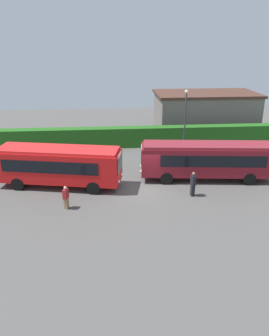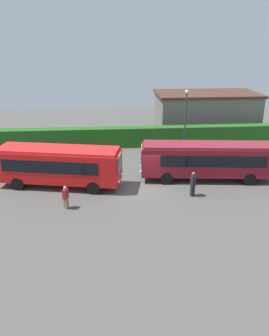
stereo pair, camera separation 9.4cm
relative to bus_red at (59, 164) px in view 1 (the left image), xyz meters
The scene contains 10 objects.
ground_plane 6.88m from the bus_red, ahead, with size 64.00×64.00×0.00m, color #514F4C.
bus_red is the anchor object (origin of this frame).
bus_maroon 11.67m from the bus_red, ahead, with size 10.75×3.43×3.04m.
person_left 4.06m from the bus_red, 77.55° to the right, with size 0.41×0.52×1.64m.
person_center 4.13m from the bus_red, 56.20° to the left, with size 0.54×0.52×1.68m.
person_right 10.24m from the bus_red, 14.97° to the right, with size 0.34×0.52×1.87m.
person_far 15.15m from the bus_red, ahead, with size 0.51×0.55×1.88m.
hedge_row 11.86m from the bus_red, 56.41° to the left, with size 44.00×1.33×2.07m, color #215C1A.
depot_building 22.14m from the bus_red, 44.45° to the left, with size 12.14×6.82×4.73m.
lamppost 13.24m from the bus_red, 30.59° to the left, with size 0.36×0.36×6.35m.
Camera 1 is at (-2.84, -23.67, 10.90)m, focal length 36.34 mm.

